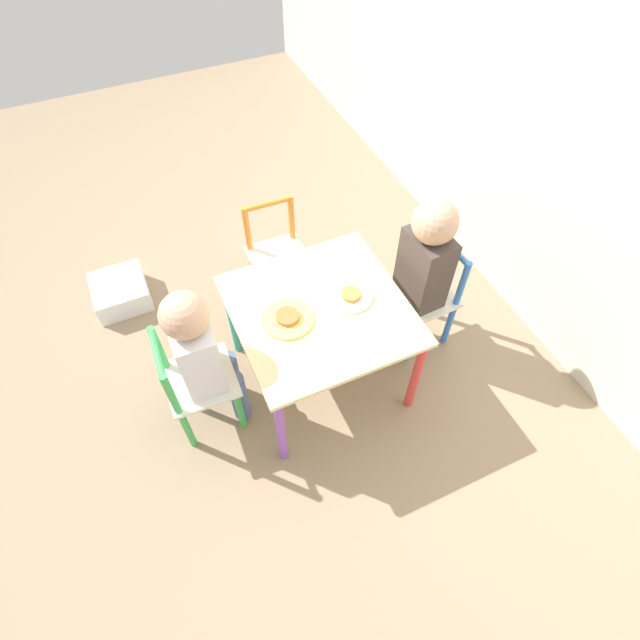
{
  "coord_description": "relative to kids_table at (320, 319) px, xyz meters",
  "views": [
    {
      "loc": [
        1.07,
        -0.48,
        1.92
      ],
      "look_at": [
        0.0,
        0.0,
        0.4
      ],
      "focal_mm": 28.0,
      "sensor_mm": 36.0,
      "label": 1
    }
  ],
  "objects": [
    {
      "name": "child_front",
      "position": [
        -0.01,
        -0.46,
        0.04
      ],
      "size": [
        0.2,
        0.22,
        0.74
      ],
      "rotation": [
        0.0,
        0.0,
        -3.17
      ],
      "color": "#4C608E",
      "rests_on": "ground_plane"
    },
    {
      "name": "ground_plane",
      "position": [
        0.0,
        0.0,
        -0.41
      ],
      "size": [
        6.0,
        6.0,
        0.0
      ],
      "primitive_type": "plane",
      "color": "#8C755B"
    },
    {
      "name": "plate_front",
      "position": [
        -0.0,
        -0.13,
        0.07
      ],
      "size": [
        0.19,
        0.19,
        0.03
      ],
      "color": "#EADB66",
      "rests_on": "kids_table"
    },
    {
      "name": "child_back",
      "position": [
        -0.03,
        0.46,
        0.07
      ],
      "size": [
        0.21,
        0.23,
        0.79
      ],
      "rotation": [
        0.0,
        0.0,
        0.06
      ],
      "color": "#38383D",
      "rests_on": "ground_plane"
    },
    {
      "name": "chair_blue",
      "position": [
        -0.03,
        0.52,
        -0.15
      ],
      "size": [
        0.28,
        0.28,
        0.52
      ],
      "rotation": [
        0.0,
        0.0,
        0.06
      ],
      "color": "silver",
      "rests_on": "ground_plane"
    },
    {
      "name": "plate_back",
      "position": [
        0.0,
        0.13,
        0.07
      ],
      "size": [
        0.16,
        0.16,
        0.03
      ],
      "color": "white",
      "rests_on": "kids_table"
    },
    {
      "name": "storage_bin",
      "position": [
        -0.81,
        -0.72,
        -0.35
      ],
      "size": [
        0.26,
        0.25,
        0.12
      ],
      "color": "silver",
      "rests_on": "ground_plane"
    },
    {
      "name": "chair_orange",
      "position": [
        -0.52,
        0.02,
        -0.15
      ],
      "size": [
        0.27,
        0.27,
        0.52
      ],
      "rotation": [
        0.0,
        0.0,
        1.54
      ],
      "color": "silver",
      "rests_on": "ground_plane"
    },
    {
      "name": "kids_table",
      "position": [
        0.0,
        0.0,
        0.0
      ],
      "size": [
        0.64,
        0.64,
        0.47
      ],
      "color": "beige",
      "rests_on": "ground_plane"
    },
    {
      "name": "chair_green",
      "position": [
        -0.01,
        -0.52,
        -0.15
      ],
      "size": [
        0.27,
        0.27,
        0.52
      ],
      "rotation": [
        0.0,
        0.0,
        -3.17
      ],
      "color": "silver",
      "rests_on": "ground_plane"
    }
  ]
}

